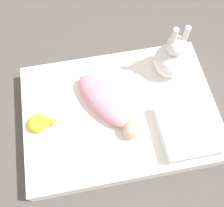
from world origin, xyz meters
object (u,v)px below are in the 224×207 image
at_px(pillow, 187,130).
at_px(bunny_plush, 172,58).
at_px(swaddled_baby, 107,104).
at_px(turtle_plush, 40,123).

relative_size(pillow, bunny_plush, 0.84).
relative_size(swaddled_baby, pillow, 1.48).
relative_size(bunny_plush, turtle_plush, 2.37).
bearing_deg(turtle_plush, bunny_plush, 15.47).
relative_size(swaddled_baby, bunny_plush, 1.25).
bearing_deg(pillow, bunny_plush, 87.10).
distance_m(swaddled_baby, pillow, 0.50).
bearing_deg(bunny_plush, pillow, -92.90).
bearing_deg(pillow, turtle_plush, 166.21).
height_order(swaddled_baby, bunny_plush, bunny_plush).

